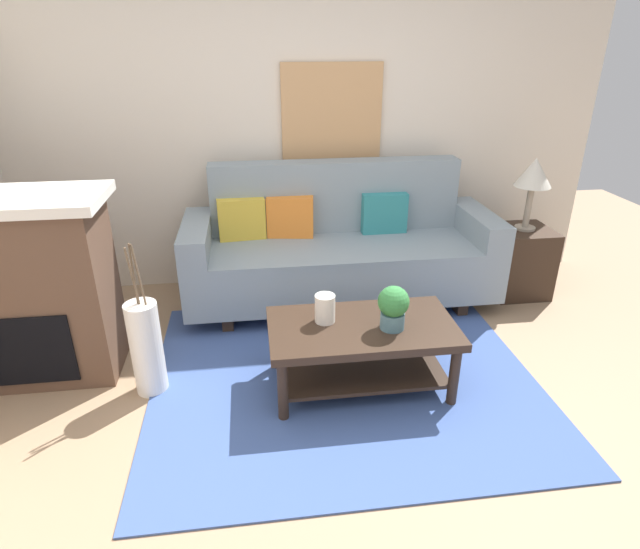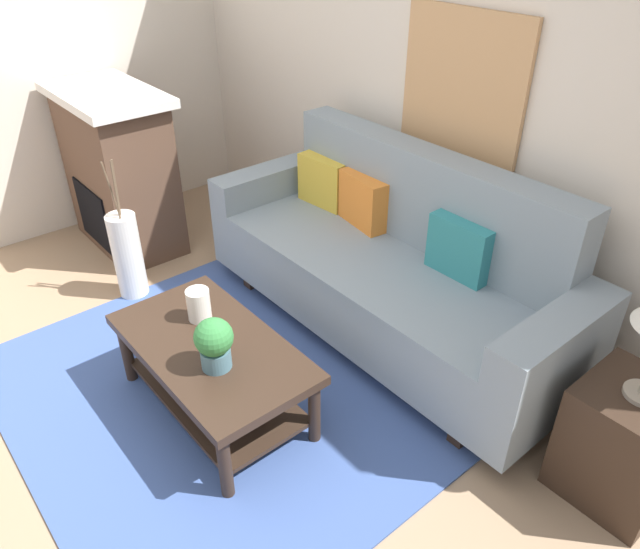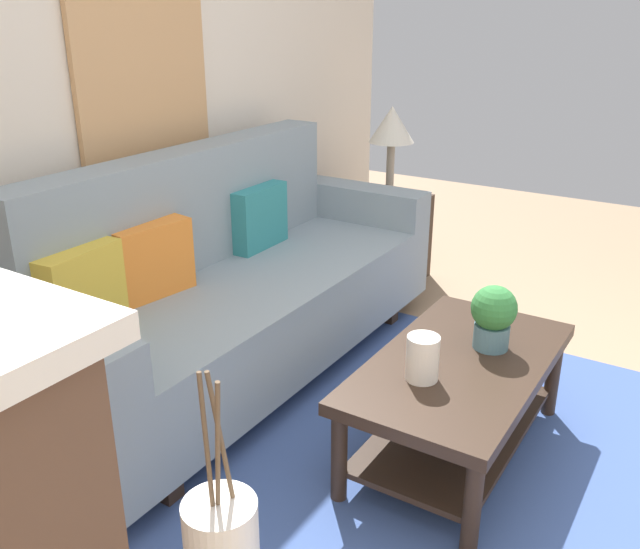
% 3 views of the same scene
% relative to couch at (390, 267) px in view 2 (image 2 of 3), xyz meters
% --- Properties ---
extents(ground_plane, '(8.82, 8.82, 0.00)m').
position_rel_couch_xyz_m(ground_plane, '(-0.15, -1.58, -0.43)').
color(ground_plane, '#9E7F60').
extents(wall_back, '(4.82, 0.10, 2.70)m').
position_rel_couch_xyz_m(wall_back, '(-0.15, 0.54, 0.92)').
color(wall_back, beige).
rests_on(wall_back, ground_plane).
extents(wall_left, '(0.10, 5.07, 2.70)m').
position_rel_couch_xyz_m(wall_left, '(-2.61, -1.05, 0.92)').
color(wall_left, beige).
rests_on(wall_left, ground_plane).
extents(area_rug, '(2.37, 2.04, 0.01)m').
position_rel_couch_xyz_m(area_rug, '(-0.15, -1.08, -0.43)').
color(area_rug, '#3D5693').
rests_on(area_rug, ground_plane).
extents(couch, '(2.38, 0.84, 1.08)m').
position_rel_couch_xyz_m(couch, '(0.00, 0.00, 0.00)').
color(couch, gray).
rests_on(couch, ground_plane).
extents(throw_pillow_mustard, '(0.37, 0.15, 0.32)m').
position_rel_couch_xyz_m(throw_pillow_mustard, '(-0.75, 0.12, 0.25)').
color(throw_pillow_mustard, gold).
rests_on(throw_pillow_mustard, couch).
extents(throw_pillow_orange, '(0.37, 0.17, 0.32)m').
position_rel_couch_xyz_m(throw_pillow_orange, '(-0.38, 0.12, 0.25)').
color(throw_pillow_orange, orange).
rests_on(throw_pillow_orange, couch).
extents(throw_pillow_teal, '(0.36, 0.13, 0.32)m').
position_rel_couch_xyz_m(throw_pillow_teal, '(0.38, 0.12, 0.25)').
color(throw_pillow_teal, teal).
rests_on(throw_pillow_teal, couch).
extents(coffee_table, '(1.10, 0.60, 0.43)m').
position_rel_couch_xyz_m(coffee_table, '(-0.07, -1.17, -0.12)').
color(coffee_table, '#332319').
rests_on(coffee_table, ground_plane).
extents(tabletop_vase, '(0.12, 0.12, 0.17)m').
position_rel_couch_xyz_m(tabletop_vase, '(-0.28, -1.10, 0.08)').
color(tabletop_vase, white).
rests_on(tabletop_vase, coffee_table).
extents(potted_plant_tabletop, '(0.18, 0.18, 0.26)m').
position_rel_couch_xyz_m(potted_plant_tabletop, '(0.09, -1.23, 0.14)').
color(potted_plant_tabletop, slate).
rests_on(potted_plant_tabletop, coffee_table).
extents(side_table, '(0.44, 0.44, 0.56)m').
position_rel_couch_xyz_m(side_table, '(1.49, -0.07, -0.15)').
color(side_table, '#332319').
rests_on(side_table, ground_plane).
extents(fireplace, '(1.02, 0.58, 1.16)m').
position_rel_couch_xyz_m(fireplace, '(-2.01, -0.74, 0.15)').
color(fireplace, brown).
rests_on(fireplace, ground_plane).
extents(floor_vase, '(0.19, 0.19, 0.59)m').
position_rel_couch_xyz_m(floor_vase, '(-1.33, -1.04, -0.14)').
color(floor_vase, white).
rests_on(floor_vase, ground_plane).
extents(floor_vase_branch_a, '(0.05, 0.04, 0.36)m').
position_rel_couch_xyz_m(floor_vase_branch_a, '(-1.31, -1.04, 0.33)').
color(floor_vase_branch_a, brown).
rests_on(floor_vase_branch_a, floor_vase).
extents(floor_vase_branch_b, '(0.01, 0.02, 0.36)m').
position_rel_couch_xyz_m(floor_vase_branch_b, '(-1.34, -1.03, 0.33)').
color(floor_vase_branch_b, brown).
rests_on(floor_vase_branch_b, floor_vase).
extents(floor_vase_branch_c, '(0.03, 0.05, 0.36)m').
position_rel_couch_xyz_m(floor_vase_branch_c, '(-1.34, -1.06, 0.33)').
color(floor_vase_branch_c, brown).
rests_on(floor_vase_branch_c, floor_vase).
extents(framed_painting, '(0.80, 0.03, 0.76)m').
position_rel_couch_xyz_m(framed_painting, '(-0.00, 0.47, 0.98)').
color(framed_painting, tan).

